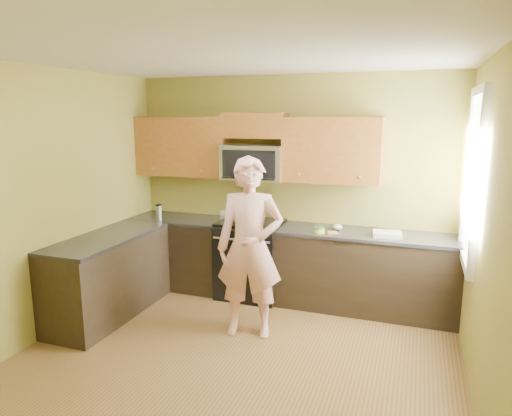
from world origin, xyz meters
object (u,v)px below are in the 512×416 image
at_px(microwave, 254,179).
at_px(frying_pan, 253,224).
at_px(stove, 251,259).
at_px(travel_mug, 159,217).
at_px(woman, 250,248).
at_px(butter_tub, 319,233).

distance_m(microwave, frying_pan, 0.57).
height_order(stove, travel_mug, travel_mug).
relative_size(stove, woman, 0.52).
distance_m(stove, travel_mug, 1.35).
height_order(stove, woman, woman).
distance_m(woman, frying_pan, 0.89).
bearing_deg(woman, butter_tub, 45.23).
bearing_deg(travel_mug, woman, -30.42).
bearing_deg(woman, frying_pan, 96.64).
relative_size(microwave, butter_tub, 6.54).
relative_size(microwave, travel_mug, 4.59).
distance_m(woman, butter_tub, 0.97).
height_order(microwave, frying_pan, microwave).
relative_size(stove, butter_tub, 8.18).
bearing_deg(stove, frying_pan, -59.43).
relative_size(woman, travel_mug, 11.06).
distance_m(frying_pan, butter_tub, 0.81).
xyz_separation_m(woman, frying_pan, (-0.27, 0.84, 0.03)).
bearing_deg(travel_mug, stove, 1.09).
height_order(woman, travel_mug, woman).
bearing_deg(butter_tub, travel_mug, 176.22).
xyz_separation_m(butter_tub, travel_mug, (-2.15, 0.14, -0.00)).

